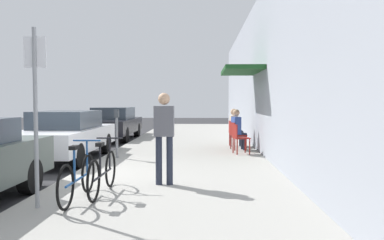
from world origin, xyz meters
TOP-DOWN VIEW (x-y plane):
  - ground_plane at (0.00, 0.00)m, footprint 60.00×60.00m
  - sidewalk_slab at (2.25, 2.00)m, footprint 4.50×32.00m
  - building_facade at (4.64, 2.02)m, footprint 1.40×32.00m
  - parked_car_1 at (-1.10, 2.85)m, footprint 1.80×4.40m
  - parked_car_2 at (-1.10, 8.56)m, footprint 1.80×4.40m
  - parking_meter at (0.45, 2.50)m, footprint 0.12×0.10m
  - street_sign at (0.40, -2.34)m, footprint 0.32×0.06m
  - bicycle_0 at (0.86, -1.93)m, footprint 0.46×1.71m
  - bicycle_1 at (1.14, -1.51)m, footprint 0.46×1.71m
  - cafe_chair_0 at (3.85, 3.41)m, footprint 0.53×0.53m
  - cafe_chair_1 at (3.85, 4.34)m, footprint 0.54×0.54m
  - seated_patron_1 at (3.91, 4.35)m, footprint 0.50×0.45m
  - cafe_chair_2 at (3.84, 5.29)m, footprint 0.47×0.47m
  - seated_patron_2 at (3.90, 5.30)m, footprint 0.44×0.38m
  - pedestrian_standing at (2.09, -0.76)m, footprint 0.36×0.22m

SIDE VIEW (x-z plane):
  - ground_plane at x=0.00m, z-range 0.00..0.00m
  - sidewalk_slab at x=2.25m, z-range 0.00..0.12m
  - bicycle_0 at x=0.86m, z-range 0.03..0.93m
  - bicycle_1 at x=1.14m, z-range 0.03..0.93m
  - cafe_chair_0 at x=3.85m, z-range 0.19..1.06m
  - cafe_chair_1 at x=3.85m, z-range 0.19..1.06m
  - cafe_chair_2 at x=3.84m, z-range 0.19..1.06m
  - parked_car_1 at x=-1.10m, z-range 0.03..1.41m
  - parked_car_2 at x=-1.10m, z-range 0.02..1.42m
  - seated_patron_1 at x=3.91m, z-range 0.17..1.46m
  - seated_patron_2 at x=3.90m, z-range 0.17..1.46m
  - parking_meter at x=0.45m, z-range 0.23..1.55m
  - pedestrian_standing at x=2.09m, z-range 0.27..1.97m
  - street_sign at x=0.40m, z-range 0.34..2.94m
  - building_facade at x=4.64m, z-range 0.00..4.90m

